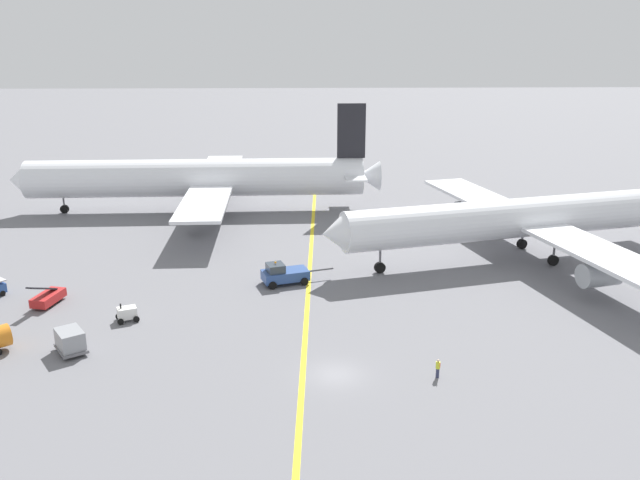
% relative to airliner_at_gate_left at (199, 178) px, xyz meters
% --- Properties ---
extents(ground_plane, '(600.00, 600.00, 0.00)m').
position_rel_airliner_at_gate_left_xyz_m(ground_plane, '(18.55, -53.02, -5.32)').
color(ground_plane, slate).
extents(taxiway_stripe, '(5.14, 119.93, 0.01)m').
position_rel_airliner_at_gate_left_xyz_m(taxiway_stripe, '(16.23, -43.02, -5.32)').
color(taxiway_stripe, yellow).
rests_on(taxiway_stripe, ground).
extents(airliner_at_gate_left, '(57.60, 45.95, 16.76)m').
position_rel_airliner_at_gate_left_xyz_m(airliner_at_gate_left, '(0.00, 0.00, 0.00)').
color(airliner_at_gate_left, white).
rests_on(airliner_at_gate_left, ground).
extents(airliner_being_pushed, '(49.76, 49.97, 15.39)m').
position_rel_airliner_at_gate_left_xyz_m(airliner_being_pushed, '(43.04, -24.39, -0.11)').
color(airliner_being_pushed, white).
rests_on(airliner_being_pushed, ground).
extents(pushback_tug, '(8.34, 4.10, 2.75)m').
position_rel_airliner_at_gate_left_xyz_m(pushback_tug, '(13.85, -32.12, -4.17)').
color(pushback_tug, '#2D4C8C').
rests_on(pushback_tug, ground).
extents(gse_gpu_cart_small, '(2.55, 2.28, 1.90)m').
position_rel_airliner_at_gate_left_xyz_m(gse_gpu_cart_small, '(-1.31, -41.75, -4.53)').
color(gse_gpu_cart_small, silver).
rests_on(gse_gpu_cart_small, ground).
extents(gse_belt_loader_portside, '(2.64, 5.07, 3.02)m').
position_rel_airliner_at_gate_left_xyz_m(gse_belt_loader_portside, '(-10.53, -37.44, -4.49)').
color(gse_belt_loader_portside, red).
rests_on(gse_belt_loader_portside, ground).
extents(gse_container_dolly_flat, '(3.61, 3.88, 2.15)m').
position_rel_airliner_at_gate_left_xyz_m(gse_container_dolly_flat, '(-4.58, -48.43, -4.15)').
color(gse_container_dolly_flat, slate).
rests_on(gse_container_dolly_flat, ground).
extents(ground_crew_ramp_agent_by_cones, '(0.36, 0.48, 1.65)m').
position_rel_airliner_at_gate_left_xyz_m(ground_crew_ramp_agent_by_cones, '(26.90, -53.80, -4.46)').
color(ground_crew_ramp_agent_by_cones, '#2D3351').
rests_on(ground_crew_ramp_agent_by_cones, ground).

